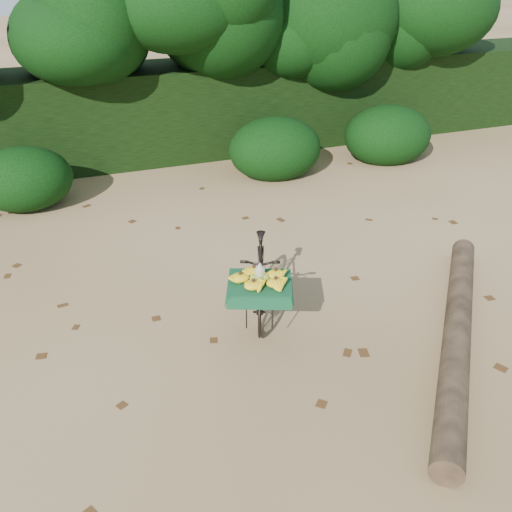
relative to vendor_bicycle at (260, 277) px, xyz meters
name	(u,v)px	position (x,y,z in m)	size (l,w,h in m)	color
ground	(295,306)	(0.44, -0.05, -0.47)	(80.00, 80.00, 0.00)	tan
vendor_bicycle	(260,277)	(0.00, 0.00, 0.00)	(1.11, 1.72, 0.93)	black
fallen_log	(457,330)	(1.81, -1.30, -0.33)	(0.29, 0.29, 4.02)	brown
hedge_backdrop	(173,110)	(0.44, 6.25, 0.43)	(26.00, 1.80, 1.80)	black
tree_row	(143,64)	(-0.21, 5.45, 1.53)	(14.50, 2.00, 4.00)	black
bush_clumps	(225,158)	(0.94, 4.25, -0.02)	(8.80, 1.70, 0.90)	black
leaf_litter	(275,279)	(0.44, 0.60, -0.47)	(7.00, 7.30, 0.01)	#4A2C13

